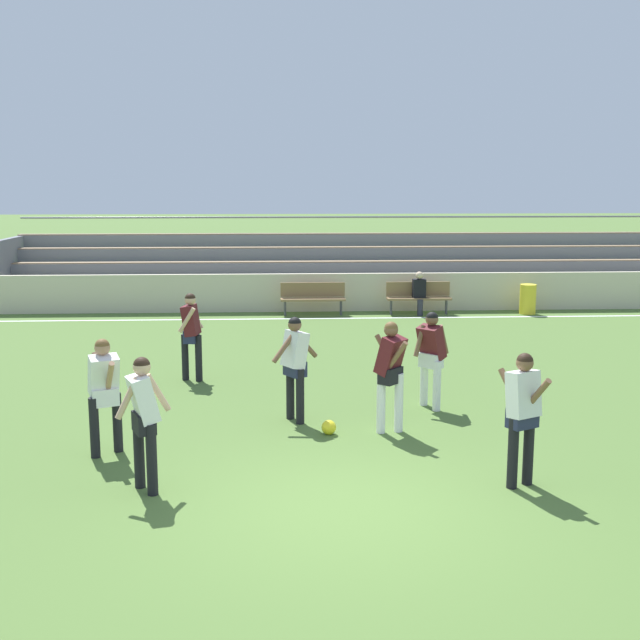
{
  "coord_description": "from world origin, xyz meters",
  "views": [
    {
      "loc": [
        -0.71,
        -8.64,
        3.73
      ],
      "look_at": [
        -0.01,
        5.02,
        1.32
      ],
      "focal_mm": 44.75,
      "sensor_mm": 36.0,
      "label": 1
    }
  ],
  "objects": [
    {
      "name": "spectator_seated",
      "position": [
        3.18,
        13.21,
        0.7
      ],
      "size": [
        0.36,
        0.42,
        1.21
      ],
      "color": "#2D2D38",
      "rests_on": "ground"
    },
    {
      "name": "bench_near_bin",
      "position": [
        0.21,
        13.33,
        0.55
      ],
      "size": [
        1.8,
        0.4,
        0.9
      ],
      "color": "olive",
      "rests_on": "ground"
    },
    {
      "name": "player_dark_challenging",
      "position": [
        -2.37,
        6.05,
        0.99
      ],
      "size": [
        0.45,
        0.52,
        1.66
      ],
      "color": "black",
      "rests_on": "ground"
    },
    {
      "name": "player_dark_wide_right",
      "position": [
        1.76,
        4.01,
        0.95
      ],
      "size": [
        0.66,
        0.53,
        1.61
      ],
      "color": "white",
      "rests_on": "ground"
    },
    {
      "name": "player_dark_trailing_run",
      "position": [
        0.92,
        2.76,
        1.0
      ],
      "size": [
        0.53,
        0.68,
        1.68
      ],
      "color": "white",
      "rests_on": "ground"
    },
    {
      "name": "trash_bin",
      "position": [
        6.26,
        13.2,
        0.42
      ],
      "size": [
        0.45,
        0.45,
        0.84
      ],
      "primitive_type": "cylinder",
      "color": "yellow",
      "rests_on": "ground"
    },
    {
      "name": "ground_plane",
      "position": [
        0.0,
        0.0,
        0.0
      ],
      "size": [
        160.0,
        160.0,
        0.0
      ],
      "primitive_type": "plane",
      "color": "#4C6B30"
    },
    {
      "name": "player_white_dropping_back",
      "position": [
        2.23,
        0.56,
        1.0
      ],
      "size": [
        0.5,
        0.67,
        1.68
      ],
      "color": "black",
      "rests_on": "ground"
    },
    {
      "name": "bleacher_stand",
      "position": [
        2.94,
        16.23,
        1.08
      ],
      "size": [
        24.11,
        3.25,
        2.54
      ],
      "color": "#897051",
      "rests_on": "ground"
    },
    {
      "name": "soccer_ball",
      "position": [
        -0.0,
        2.69,
        0.11
      ],
      "size": [
        0.22,
        0.22,
        0.22
      ],
      "primitive_type": "sphere",
      "color": "yellow",
      "rests_on": "ground"
    },
    {
      "name": "field_line_sideline",
      "position": [
        0.0,
        12.71,
        0.0
      ],
      "size": [
        44.0,
        0.12,
        0.01
      ],
      "primitive_type": "cube",
      "color": "white",
      "rests_on": "ground"
    },
    {
      "name": "player_white_wide_left",
      "position": [
        -3.11,
        1.99,
        0.96
      ],
      "size": [
        0.49,
        0.73,
        1.62
      ],
      "color": "black",
      "rests_on": "ground"
    },
    {
      "name": "bench_far_right",
      "position": [
        3.18,
        13.33,
        0.55
      ],
      "size": [
        1.8,
        0.4,
        0.9
      ],
      "color": "olive",
      "rests_on": "ground"
    },
    {
      "name": "player_white_on_ball",
      "position": [
        -0.48,
        3.39,
        0.99
      ],
      "size": [
        0.74,
        0.49,
        1.66
      ],
      "color": "black",
      "rests_on": "ground"
    },
    {
      "name": "player_white_deep_cover",
      "position": [
        -2.35,
        0.64,
        0.99
      ],
      "size": [
        0.63,
        0.48,
        1.67
      ],
      "color": "black",
      "rests_on": "ground"
    },
    {
      "name": "sideline_wall",
      "position": [
        0.0,
        13.95,
        0.54
      ],
      "size": [
        48.0,
        0.16,
        1.09
      ],
      "primitive_type": "cube",
      "color": "beige",
      "rests_on": "ground"
    }
  ]
}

